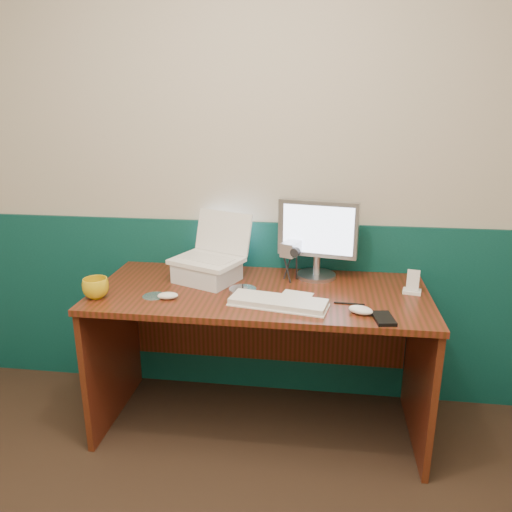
# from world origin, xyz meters

# --- Properties ---
(back_wall) EXTENTS (3.50, 0.04, 2.50)m
(back_wall) POSITION_xyz_m (0.00, 1.75, 1.25)
(back_wall) COLOR #BAB19D
(back_wall) RESTS_ON ground
(wainscot) EXTENTS (3.48, 0.02, 1.00)m
(wainscot) POSITION_xyz_m (0.00, 1.74, 0.50)
(wainscot) COLOR #083735
(wainscot) RESTS_ON ground
(desk) EXTENTS (1.60, 0.70, 0.75)m
(desk) POSITION_xyz_m (0.17, 1.38, 0.38)
(desk) COLOR #381D0A
(desk) RESTS_ON ground
(laptop_riser) EXTENTS (0.35, 0.33, 0.10)m
(laptop_riser) POSITION_xyz_m (-0.12, 1.48, 0.80)
(laptop_riser) COLOR silver
(laptop_riser) RESTS_ON desk
(laptop) EXTENTS (0.39, 0.35, 0.27)m
(laptop) POSITION_xyz_m (-0.12, 1.48, 0.98)
(laptop) COLOR white
(laptop) RESTS_ON laptop_riser
(monitor) EXTENTS (0.41, 0.18, 0.40)m
(monitor) POSITION_xyz_m (0.43, 1.61, 0.95)
(monitor) COLOR #A4A4A9
(monitor) RESTS_ON desk
(keyboard) EXTENTS (0.45, 0.22, 0.02)m
(keyboard) POSITION_xyz_m (0.27, 1.21, 0.76)
(keyboard) COLOR white
(keyboard) RESTS_ON desk
(mouse_right) EXTENTS (0.12, 0.10, 0.04)m
(mouse_right) POSITION_xyz_m (0.63, 1.16, 0.77)
(mouse_right) COLOR white
(mouse_right) RESTS_ON desk
(mouse_left) EXTENTS (0.10, 0.07, 0.03)m
(mouse_left) POSITION_xyz_m (-0.24, 1.22, 0.77)
(mouse_left) COLOR white
(mouse_left) RESTS_ON desk
(mug) EXTENTS (0.14, 0.14, 0.09)m
(mug) POSITION_xyz_m (-0.57, 1.19, 0.80)
(mug) COLOR gold
(mug) RESTS_ON desk
(camcorder) EXTENTS (0.12, 0.14, 0.19)m
(camcorder) POSITION_xyz_m (0.30, 1.54, 0.84)
(camcorder) COLOR #BCBBC0
(camcorder) RESTS_ON desk
(cd_spindle) EXTENTS (0.13, 0.13, 0.03)m
(cd_spindle) POSITION_xyz_m (0.09, 1.32, 0.76)
(cd_spindle) COLOR silver
(cd_spindle) RESTS_ON desk
(cd_loose_a) EXTENTS (0.11, 0.11, 0.00)m
(cd_loose_a) POSITION_xyz_m (-0.31, 1.24, 0.75)
(cd_loose_a) COLOR #B1BAC2
(cd_loose_a) RESTS_ON desk
(pen) EXTENTS (0.14, 0.02, 0.01)m
(pen) POSITION_xyz_m (0.58, 1.26, 0.75)
(pen) COLOR black
(pen) RESTS_ON desk
(papers) EXTENTS (0.16, 0.13, 0.00)m
(papers) POSITION_xyz_m (0.35, 1.34, 0.75)
(papers) COLOR white
(papers) RESTS_ON desk
(dock) EXTENTS (0.09, 0.08, 0.02)m
(dock) POSITION_xyz_m (0.88, 1.44, 0.76)
(dock) COLOR white
(dock) RESTS_ON desk
(music_player) EXTENTS (0.06, 0.04, 0.10)m
(music_player) POSITION_xyz_m (0.88, 1.44, 0.81)
(music_player) COLOR silver
(music_player) RESTS_ON dock
(pda) EXTENTS (0.10, 0.14, 0.02)m
(pda) POSITION_xyz_m (0.72, 1.11, 0.76)
(pda) COLOR black
(pda) RESTS_ON desk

